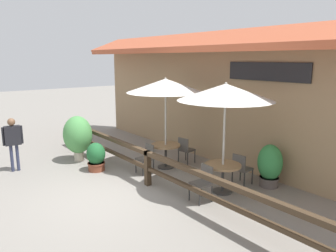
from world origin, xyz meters
name	(u,v)px	position (x,y,z in m)	size (l,w,h in m)	color
ground_plane	(113,195)	(0.00, 0.00, 0.00)	(60.00, 60.00, 0.00)	gray
building_facade	(228,97)	(0.00, 4.10, 2.17)	(14.28, 1.49, 4.23)	#997A56
patio_railing	(148,160)	(0.00, 1.05, 0.70)	(10.40, 0.14, 0.95)	#3D2D1E
patio_umbrella_near	(166,86)	(-0.87, 2.33, 2.55)	(2.35, 2.35, 2.80)	#B7B2A8
dining_table_near	(166,149)	(-0.87, 2.33, 0.59)	(0.92, 0.92, 0.74)	olive
chair_near_streetside	(146,157)	(-0.83, 1.58, 0.49)	(0.42, 0.42, 0.86)	#514C47
chair_near_wallside	(186,149)	(-0.79, 3.07, 0.49)	(0.49, 0.49, 0.86)	#514C47
patio_umbrella_middle	(226,92)	(1.55, 2.28, 2.55)	(2.35, 2.35, 2.80)	#B7B2A8
dining_table_middle	(223,170)	(1.55, 2.28, 0.59)	(0.92, 0.92, 0.74)	olive
chair_middle_streetside	(203,181)	(1.62, 1.53, 0.49)	(0.45, 0.45, 0.86)	#514C47
chair_middle_wallside	(241,168)	(1.53, 3.03, 0.49)	(0.46, 0.46, 0.86)	#514C47
potted_plant_entrance_palm	(96,157)	(-1.93, 0.48, 0.44)	(0.61, 0.55, 0.87)	brown
potted_plant_broad_leaf	(78,135)	(-3.18, 0.46, 0.87)	(1.02, 0.92, 1.51)	#B7AD99
potted_plant_small_flowering	(270,165)	(2.05, 3.55, 0.58)	(0.67, 0.60, 1.15)	#564C47
pedestrian	(13,137)	(-3.41, -1.46, 1.04)	(0.25, 0.57, 1.63)	#2D334C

